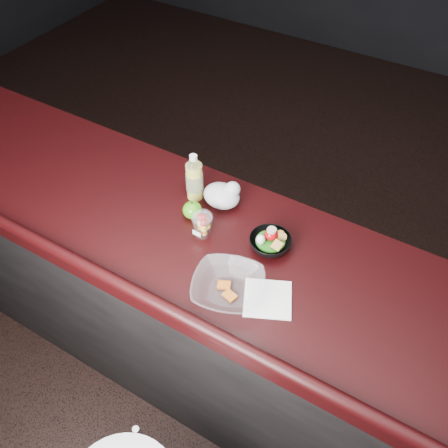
# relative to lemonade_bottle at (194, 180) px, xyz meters

# --- Properties ---
(ground) EXTENTS (8.00, 8.00, 0.00)m
(ground) POSITION_rel_lemonade_bottle_xyz_m (0.06, -0.47, -1.11)
(ground) COLOR black
(ground) RESTS_ON ground
(room_shell) EXTENTS (8.00, 8.00, 8.00)m
(room_shell) POSITION_rel_lemonade_bottle_xyz_m (0.06, -0.47, 0.72)
(room_shell) COLOR black
(room_shell) RESTS_ON ground
(counter) EXTENTS (4.06, 0.71, 1.02)m
(counter) POSITION_rel_lemonade_bottle_xyz_m (0.06, -0.17, -0.60)
(counter) COLOR black
(counter) RESTS_ON ground
(lemonade_bottle) EXTENTS (0.07, 0.07, 0.21)m
(lemonade_bottle) POSITION_rel_lemonade_bottle_xyz_m (0.00, 0.00, 0.00)
(lemonade_bottle) COLOR yellow
(lemonade_bottle) RESTS_ON counter
(fruit_cup) EXTENTS (0.08, 0.08, 0.11)m
(fruit_cup) POSITION_rel_lemonade_bottle_xyz_m (0.14, -0.16, -0.03)
(fruit_cup) COLOR white
(fruit_cup) RESTS_ON counter
(green_apple) EXTENTS (0.08, 0.08, 0.08)m
(green_apple) POSITION_rel_lemonade_bottle_xyz_m (0.05, -0.10, -0.05)
(green_apple) COLOR #308A0F
(green_apple) RESTS_ON counter
(plastic_bag) EXTENTS (0.15, 0.12, 0.11)m
(plastic_bag) POSITION_rel_lemonade_bottle_xyz_m (0.12, 0.02, -0.04)
(plastic_bag) COLOR silver
(plastic_bag) RESTS_ON counter
(snack_bowl) EXTENTS (0.19, 0.19, 0.09)m
(snack_bowl) POSITION_rel_lemonade_bottle_xyz_m (0.39, -0.09, -0.06)
(snack_bowl) COLOR black
(snack_bowl) RESTS_ON counter
(takeout_bowl) EXTENTS (0.31, 0.31, 0.06)m
(takeout_bowl) POSITION_rel_lemonade_bottle_xyz_m (0.36, -0.35, -0.06)
(takeout_bowl) COLOR silver
(takeout_bowl) RESTS_ON counter
(paper_napkin) EXTENTS (0.21, 0.21, 0.00)m
(paper_napkin) POSITION_rel_lemonade_bottle_xyz_m (0.49, -0.30, -0.09)
(paper_napkin) COLOR white
(paper_napkin) RESTS_ON counter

